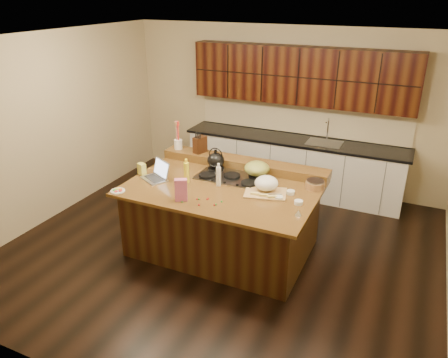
% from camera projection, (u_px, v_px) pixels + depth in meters
% --- Properties ---
extents(room, '(5.52, 5.02, 2.72)m').
position_uv_depth(room, '(222.00, 154.00, 5.36)').
color(room, black).
rests_on(room, ground).
extents(island, '(2.40, 1.60, 0.92)m').
position_uv_depth(island, '(222.00, 218.00, 5.71)').
color(island, black).
rests_on(island, ground).
extents(back_ledge, '(2.40, 0.30, 0.12)m').
position_uv_depth(back_ledge, '(244.00, 163.00, 6.09)').
color(back_ledge, black).
rests_on(back_ledge, island).
extents(cooktop, '(0.92, 0.52, 0.05)m').
position_uv_depth(cooktop, '(232.00, 177.00, 5.77)').
color(cooktop, gray).
rests_on(cooktop, island).
extents(back_counter, '(3.70, 0.66, 2.40)m').
position_uv_depth(back_counter, '(295.00, 135.00, 7.24)').
color(back_counter, silver).
rests_on(back_counter, ground).
extents(kettle, '(0.28, 0.28, 0.21)m').
position_uv_depth(kettle, '(216.00, 160.00, 5.94)').
color(kettle, black).
rests_on(kettle, cooktop).
extents(green_bowl, '(0.42, 0.42, 0.18)m').
position_uv_depth(green_bowl, '(257.00, 168.00, 5.72)').
color(green_bowl, olive).
rests_on(green_bowl, cooktop).
extents(laptop, '(0.44, 0.41, 0.24)m').
position_uv_depth(laptop, '(157.00, 174.00, 5.72)').
color(laptop, '#B7B7BC').
rests_on(laptop, island).
extents(oil_bottle, '(0.07, 0.07, 0.27)m').
position_uv_depth(oil_bottle, '(186.00, 172.00, 5.59)').
color(oil_bottle, yellow).
rests_on(oil_bottle, island).
extents(vinegar_bottle, '(0.08, 0.08, 0.25)m').
position_uv_depth(vinegar_bottle, '(219.00, 176.00, 5.50)').
color(vinegar_bottle, silver).
rests_on(vinegar_bottle, island).
extents(wooden_tray, '(0.57, 0.47, 0.20)m').
position_uv_depth(wooden_tray, '(266.00, 185.00, 5.33)').
color(wooden_tray, tan).
rests_on(wooden_tray, island).
extents(ramekin_a, '(0.12, 0.12, 0.04)m').
position_uv_depth(ramekin_a, '(279.00, 198.00, 5.16)').
color(ramekin_a, white).
rests_on(ramekin_a, island).
extents(ramekin_b, '(0.11, 0.11, 0.04)m').
position_uv_depth(ramekin_b, '(291.00, 192.00, 5.31)').
color(ramekin_b, white).
rests_on(ramekin_b, island).
extents(ramekin_c, '(0.10, 0.10, 0.04)m').
position_uv_depth(ramekin_c, '(299.00, 202.00, 5.06)').
color(ramekin_c, white).
rests_on(ramekin_c, island).
extents(strainer_bowl, '(0.25, 0.25, 0.09)m').
position_uv_depth(strainer_bowl, '(315.00, 185.00, 5.45)').
color(strainer_bowl, '#996B3F').
rests_on(strainer_bowl, island).
extents(kitchen_timer, '(0.09, 0.09, 0.07)m').
position_uv_depth(kitchen_timer, '(298.00, 213.00, 4.80)').
color(kitchen_timer, silver).
rests_on(kitchen_timer, island).
extents(pink_bag, '(0.16, 0.14, 0.27)m').
position_uv_depth(pink_bag, '(181.00, 190.00, 5.11)').
color(pink_bag, '#C35C83').
rests_on(pink_bag, island).
extents(candy_plate, '(0.22, 0.22, 0.01)m').
position_uv_depth(candy_plate, '(118.00, 191.00, 5.39)').
color(candy_plate, white).
rests_on(candy_plate, island).
extents(package_box, '(0.13, 0.11, 0.15)m').
position_uv_depth(package_box, '(142.00, 169.00, 5.86)').
color(package_box, gold).
rests_on(package_box, island).
extents(utensil_crock, '(0.16, 0.16, 0.14)m').
position_uv_depth(utensil_crock, '(178.00, 144.00, 6.44)').
color(utensil_crock, white).
rests_on(utensil_crock, back_ledge).
extents(knife_block, '(0.17, 0.22, 0.23)m').
position_uv_depth(knife_block, '(200.00, 145.00, 6.28)').
color(knife_block, black).
rests_on(knife_block, back_ledge).
extents(gumdrop_0, '(0.02, 0.02, 0.02)m').
position_uv_depth(gumdrop_0, '(199.00, 205.00, 5.03)').
color(gumdrop_0, red).
rests_on(gumdrop_0, island).
extents(gumdrop_1, '(0.02, 0.02, 0.02)m').
position_uv_depth(gumdrop_1, '(182.00, 202.00, 5.10)').
color(gumdrop_1, '#198C26').
rests_on(gumdrop_1, island).
extents(gumdrop_2, '(0.02, 0.02, 0.02)m').
position_uv_depth(gumdrop_2, '(197.00, 199.00, 5.17)').
color(gumdrop_2, red).
rests_on(gumdrop_2, island).
extents(gumdrop_3, '(0.02, 0.02, 0.02)m').
position_uv_depth(gumdrop_3, '(216.00, 204.00, 5.04)').
color(gumdrop_3, '#198C26').
rests_on(gumdrop_3, island).
extents(gumdrop_4, '(0.02, 0.02, 0.02)m').
position_uv_depth(gumdrop_4, '(215.00, 204.00, 5.04)').
color(gumdrop_4, red).
rests_on(gumdrop_4, island).
extents(gumdrop_5, '(0.02, 0.02, 0.02)m').
position_uv_depth(gumdrop_5, '(199.00, 199.00, 5.17)').
color(gumdrop_5, '#198C26').
rests_on(gumdrop_5, island).
extents(gumdrop_6, '(0.02, 0.02, 0.02)m').
position_uv_depth(gumdrop_6, '(207.00, 199.00, 5.17)').
color(gumdrop_6, red).
rests_on(gumdrop_6, island).
extents(gumdrop_7, '(0.02, 0.02, 0.02)m').
position_uv_depth(gumdrop_7, '(215.00, 205.00, 5.04)').
color(gumdrop_7, '#198C26').
rests_on(gumdrop_7, island).
extents(gumdrop_8, '(0.02, 0.02, 0.02)m').
position_uv_depth(gumdrop_8, '(208.00, 199.00, 5.18)').
color(gumdrop_8, red).
rests_on(gumdrop_8, island).
extents(gumdrop_9, '(0.02, 0.02, 0.02)m').
position_uv_depth(gumdrop_9, '(222.00, 202.00, 5.11)').
color(gumdrop_9, '#198C26').
rests_on(gumdrop_9, island).
extents(gumdrop_10, '(0.02, 0.02, 0.02)m').
position_uv_depth(gumdrop_10, '(214.00, 205.00, 5.03)').
color(gumdrop_10, red).
rests_on(gumdrop_10, island).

